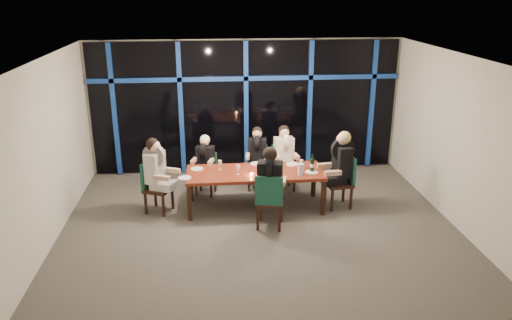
# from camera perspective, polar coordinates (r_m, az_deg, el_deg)

# --- Properties ---
(room) EXTENTS (7.04, 7.00, 3.02)m
(room) POSITION_cam_1_polar(r_m,az_deg,el_deg) (8.34, 0.40, 4.97)
(room) COLOR #57534D
(room) RESTS_ON ground
(window_wall) EXTENTS (6.86, 0.43, 2.94)m
(window_wall) POSITION_cam_1_polar(r_m,az_deg,el_deg) (11.29, -1.10, 6.31)
(window_wall) COLOR black
(window_wall) RESTS_ON ground
(dining_table) EXTENTS (2.60, 1.00, 0.75)m
(dining_table) POSITION_cam_1_polar(r_m,az_deg,el_deg) (9.51, -0.12, -1.70)
(dining_table) COLOR maroon
(dining_table) RESTS_ON ground
(chair_far_left) EXTENTS (0.49, 0.49, 0.86)m
(chair_far_left) POSITION_cam_1_polar(r_m,az_deg,el_deg) (10.32, -5.69, -1.26)
(chair_far_left) COLOR black
(chair_far_left) RESTS_ON ground
(chair_far_mid) EXTENTS (0.48, 0.48, 0.92)m
(chair_far_mid) POSITION_cam_1_polar(r_m,az_deg,el_deg) (10.55, 0.14, -0.51)
(chair_far_mid) COLOR black
(chair_far_mid) RESTS_ON ground
(chair_far_right) EXTENTS (0.49, 0.49, 0.95)m
(chair_far_right) POSITION_cam_1_polar(r_m,az_deg,el_deg) (10.52, 3.09, -0.50)
(chair_far_right) COLOR black
(chair_far_right) RESTS_ON ground
(chair_end_left) EXTENTS (0.61, 0.61, 1.00)m
(chair_end_left) POSITION_cam_1_polar(r_m,az_deg,el_deg) (9.61, -11.59, -2.69)
(chair_end_left) COLOR black
(chair_end_left) RESTS_ON ground
(chair_end_right) EXTENTS (0.54, 0.54, 1.04)m
(chair_end_right) POSITION_cam_1_polar(r_m,az_deg,el_deg) (9.76, 9.96, -2.07)
(chair_end_right) COLOR black
(chair_end_right) RESTS_ON ground
(chair_near_mid) EXTENTS (0.58, 0.58, 1.03)m
(chair_near_mid) POSITION_cam_1_polar(r_m,az_deg,el_deg) (8.72, 1.55, -4.44)
(chair_near_mid) COLOR black
(chair_near_mid) RESTS_ON ground
(diner_far_left) EXTENTS (0.50, 0.58, 0.84)m
(diner_far_left) POSITION_cam_1_polar(r_m,az_deg,el_deg) (10.14, -5.87, 0.42)
(diner_far_left) COLOR black
(diner_far_left) RESTS_ON ground
(diner_far_mid) EXTENTS (0.49, 0.60, 0.89)m
(diner_far_mid) POSITION_cam_1_polar(r_m,az_deg,el_deg) (10.36, 0.13, 1.24)
(diner_far_mid) COLOR black
(diner_far_mid) RESTS_ON ground
(diner_far_right) EXTENTS (0.50, 0.62, 0.92)m
(diner_far_right) POSITION_cam_1_polar(r_m,az_deg,el_deg) (10.33, 3.25, 1.31)
(diner_far_right) COLOR white
(diner_far_right) RESTS_ON ground
(diner_end_left) EXTENTS (0.68, 0.62, 0.97)m
(diner_end_left) POSITION_cam_1_polar(r_m,az_deg,el_deg) (9.43, -11.30, -0.53)
(diner_end_left) COLOR black
(diner_end_left) RESTS_ON ground
(diner_end_right) EXTENTS (0.67, 0.55, 1.01)m
(diner_end_right) POSITION_cam_1_polar(r_m,az_deg,el_deg) (9.59, 9.61, 0.16)
(diner_end_right) COLOR black
(diner_end_right) RESTS_ON ground
(diner_near_mid) EXTENTS (0.58, 0.69, 1.01)m
(diner_near_mid) POSITION_cam_1_polar(r_m,az_deg,el_deg) (8.65, 1.64, -1.74)
(diner_near_mid) COLOR black
(diner_near_mid) RESTS_ON ground
(plate_far_left) EXTENTS (0.24, 0.24, 0.01)m
(plate_far_left) POSITION_cam_1_polar(r_m,az_deg,el_deg) (9.66, -6.77, -1.02)
(plate_far_left) COLOR white
(plate_far_left) RESTS_ON dining_table
(plate_far_mid) EXTENTS (0.24, 0.24, 0.01)m
(plate_far_mid) POSITION_cam_1_polar(r_m,az_deg,el_deg) (9.87, 0.04, -0.43)
(plate_far_mid) COLOR white
(plate_far_mid) RESTS_ON dining_table
(plate_far_right) EXTENTS (0.24, 0.24, 0.01)m
(plate_far_right) POSITION_cam_1_polar(r_m,az_deg,el_deg) (9.86, 4.15, -0.49)
(plate_far_right) COLOR white
(plate_far_right) RESTS_ON dining_table
(plate_end_left) EXTENTS (0.24, 0.24, 0.01)m
(plate_end_left) POSITION_cam_1_polar(r_m,az_deg,el_deg) (9.24, -7.91, -2.02)
(plate_end_left) COLOR white
(plate_end_left) RESTS_ON dining_table
(plate_end_right) EXTENTS (0.24, 0.24, 0.01)m
(plate_end_right) POSITION_cam_1_polar(r_m,az_deg,el_deg) (9.48, 6.36, -1.40)
(plate_end_right) COLOR white
(plate_end_right) RESTS_ON dining_table
(plate_near_mid) EXTENTS (0.24, 0.24, 0.01)m
(plate_near_mid) POSITION_cam_1_polar(r_m,az_deg,el_deg) (9.25, 2.00, -1.81)
(plate_near_mid) COLOR white
(plate_near_mid) RESTS_ON dining_table
(wine_bottle) EXTENTS (0.08, 0.08, 0.35)m
(wine_bottle) POSITION_cam_1_polar(r_m,az_deg,el_deg) (9.48, 6.43, -0.57)
(wine_bottle) COLOR black
(wine_bottle) RESTS_ON dining_table
(water_pitcher) EXTENTS (0.13, 0.12, 0.21)m
(water_pitcher) POSITION_cam_1_polar(r_m,az_deg,el_deg) (9.32, 5.11, -1.06)
(water_pitcher) COLOR white
(water_pitcher) RESTS_ON dining_table
(tea_light) EXTENTS (0.06, 0.06, 0.03)m
(tea_light) POSITION_cam_1_polar(r_m,az_deg,el_deg) (9.29, -0.55, -1.64)
(tea_light) COLOR #F8A24A
(tea_light) RESTS_ON dining_table
(wine_glass_a) EXTENTS (0.07, 0.07, 0.19)m
(wine_glass_a) POSITION_cam_1_polar(r_m,az_deg,el_deg) (9.28, -2.10, -0.88)
(wine_glass_a) COLOR silver
(wine_glass_a) RESTS_ON dining_table
(wine_glass_b) EXTENTS (0.06, 0.06, 0.16)m
(wine_glass_b) POSITION_cam_1_polar(r_m,az_deg,el_deg) (9.63, 0.66, -0.26)
(wine_glass_b) COLOR silver
(wine_glass_b) RESTS_ON dining_table
(wine_glass_c) EXTENTS (0.07, 0.07, 0.18)m
(wine_glass_c) POSITION_cam_1_polar(r_m,az_deg,el_deg) (9.50, 2.96, -0.45)
(wine_glass_c) COLOR silver
(wine_glass_c) RESTS_ON dining_table
(wine_glass_d) EXTENTS (0.07, 0.07, 0.19)m
(wine_glass_d) POSITION_cam_1_polar(r_m,az_deg,el_deg) (9.54, -4.15, -0.34)
(wine_glass_d) COLOR silver
(wine_glass_d) RESTS_ON dining_table
(wine_glass_e) EXTENTS (0.07, 0.07, 0.17)m
(wine_glass_e) POSITION_cam_1_polar(r_m,az_deg,el_deg) (9.64, 5.21, -0.25)
(wine_glass_e) COLOR white
(wine_glass_e) RESTS_ON dining_table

